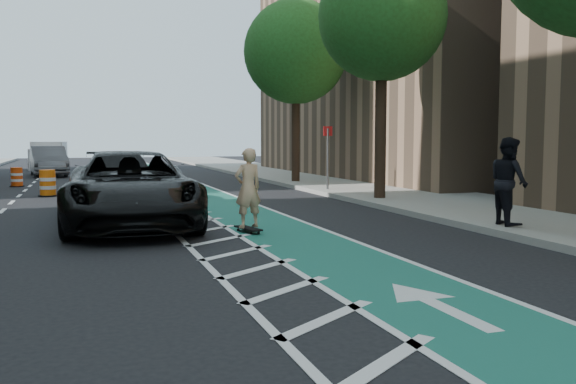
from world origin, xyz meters
name	(u,v)px	position (x,y,z in m)	size (l,w,h in m)	color
ground	(160,276)	(0.00, 0.00, 0.00)	(120.00, 120.00, 0.00)	black
bike_lane	(218,202)	(3.00, 10.00, 0.01)	(2.00, 90.00, 0.01)	#1B614B
buffer_strip	(170,204)	(1.50, 10.00, 0.01)	(1.40, 90.00, 0.01)	silver
sidewalk_right	(399,194)	(9.50, 10.00, 0.07)	(5.00, 90.00, 0.15)	gray
curb_right	(335,196)	(7.05, 10.00, 0.08)	(0.12, 90.00, 0.16)	gray
tree_r_c	(388,15)	(7.90, 8.00, 5.77)	(4.20, 4.20, 7.90)	#382619
tree_r_d	(299,51)	(7.90, 16.00, 5.77)	(4.20, 4.20, 7.90)	#382619
sign_post	(328,157)	(7.60, 12.00, 1.35)	(0.35, 0.08, 2.47)	#4C4C4C
skateboard	(248,228)	(2.30, 3.59, 0.10)	(0.44, 0.91, 0.12)	black
skateboarder	(248,188)	(2.30, 3.59, 0.97)	(0.62, 0.41, 1.70)	tan
suv_near	(131,189)	(0.00, 5.42, 0.87)	(2.88, 6.24, 1.73)	black
suv_far	(118,177)	(0.00, 10.65, 0.82)	(2.29, 5.62, 1.63)	black
car_grey	(48,161)	(-2.80, 26.70, 0.81)	(1.71, 4.91, 1.62)	slate
pedestrian	(509,181)	(7.70, 1.97, 1.10)	(0.93, 0.72, 1.91)	black
box_truck	(48,156)	(-3.22, 35.23, 0.84)	(2.30, 4.52, 1.82)	white
barrel_b	(48,184)	(-2.22, 14.00, 0.44)	(0.68, 0.68, 0.93)	orange
barrel_c	(17,178)	(-3.69, 19.00, 0.39)	(0.60, 0.60, 0.82)	#E6440C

